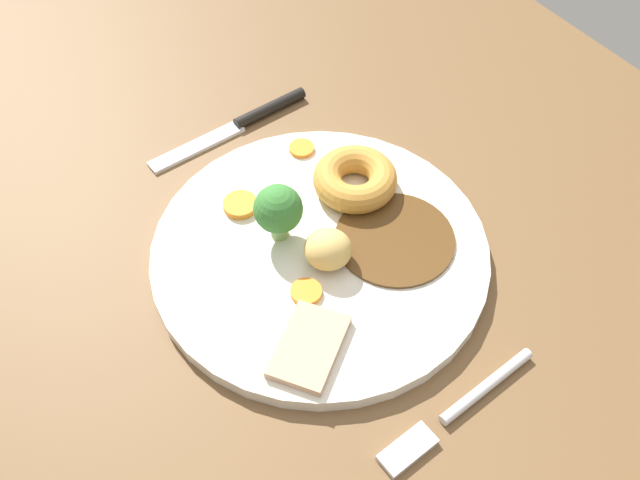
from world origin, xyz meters
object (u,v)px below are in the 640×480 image
(fork, at_px, (455,411))
(carrot_coin_side, at_px, (240,205))
(carrot_coin_front, at_px, (302,148))
(knife, at_px, (244,122))
(meat_slice_main, at_px, (309,347))
(roast_potato_left, at_px, (328,249))
(carrot_coin_back, at_px, (306,292))
(broccoli_floret, at_px, (278,210))
(dinner_plate, at_px, (320,252))
(yorkshire_pudding, at_px, (355,179))

(fork, bearing_deg, carrot_coin_side, -85.96)
(carrot_coin_front, height_order, knife, carrot_coin_front)
(meat_slice_main, height_order, roast_potato_left, roast_potato_left)
(carrot_coin_back, height_order, broccoli_floret, broccoli_floret)
(roast_potato_left, relative_size, carrot_coin_side, 1.31)
(roast_potato_left, relative_size, fork, 0.27)
(roast_potato_left, distance_m, knife, 0.21)
(meat_slice_main, height_order, carrot_coin_front, meat_slice_main)
(dinner_plate, distance_m, carrot_coin_back, 0.05)
(roast_potato_left, height_order, knife, roast_potato_left)
(yorkshire_pudding, xyz_separation_m, carrot_coin_front, (0.07, 0.01, -0.01))
(carrot_coin_back, xyz_separation_m, fork, (-0.15, -0.04, -0.01))
(roast_potato_left, relative_size, knife, 0.22)
(roast_potato_left, bearing_deg, fork, -178.13)
(carrot_coin_front, height_order, carrot_coin_side, carrot_coin_side)
(carrot_coin_back, bearing_deg, roast_potato_left, -62.17)
(knife, bearing_deg, carrot_coin_front, 103.16)
(carrot_coin_front, bearing_deg, yorkshire_pudding, -169.45)
(meat_slice_main, xyz_separation_m, roast_potato_left, (0.06, -0.06, 0.01))
(roast_potato_left, bearing_deg, carrot_coin_back, 117.83)
(meat_slice_main, height_order, carrot_coin_back, meat_slice_main)
(dinner_plate, height_order, carrot_coin_side, carrot_coin_side)
(yorkshire_pudding, bearing_deg, carrot_coin_front, 10.55)
(yorkshire_pudding, xyz_separation_m, carrot_coin_side, (0.04, 0.10, -0.01))
(carrot_coin_front, bearing_deg, meat_slice_main, 148.80)
(meat_slice_main, bearing_deg, carrot_coin_front, -31.20)
(yorkshire_pudding, relative_size, carrot_coin_side, 2.48)
(carrot_coin_side, height_order, knife, carrot_coin_side)
(knife, bearing_deg, meat_slice_main, 67.53)
(meat_slice_main, xyz_separation_m, yorkshire_pudding, (0.12, -0.13, 0.01))
(meat_slice_main, xyz_separation_m, broccoli_floret, (0.11, -0.04, 0.03))
(dinner_plate, height_order, meat_slice_main, meat_slice_main)
(carrot_coin_side, height_order, broccoli_floret, broccoli_floret)
(roast_potato_left, bearing_deg, knife, -9.10)
(carrot_coin_side, bearing_deg, dinner_plate, -156.12)
(meat_slice_main, xyz_separation_m, knife, (0.27, -0.09, -0.01))
(dinner_plate, relative_size, carrot_coin_side, 9.41)
(broccoli_floret, distance_m, knife, 0.17)
(broccoli_floret, bearing_deg, dinner_plate, -145.38)
(meat_slice_main, bearing_deg, yorkshire_pudding, -47.07)
(carrot_coin_back, bearing_deg, carrot_coin_side, -0.85)
(dinner_plate, xyz_separation_m, meat_slice_main, (-0.08, 0.06, 0.01))
(knife, bearing_deg, yorkshire_pudding, 100.36)
(broccoli_floret, bearing_deg, fork, -173.54)
(broccoli_floret, bearing_deg, carrot_coin_front, -42.98)
(carrot_coin_front, bearing_deg, knife, 16.44)
(dinner_plate, bearing_deg, meat_slice_main, 141.61)
(carrot_coin_side, xyz_separation_m, fork, (-0.26, -0.04, -0.01))
(carrot_coin_front, distance_m, carrot_coin_side, 0.09)
(dinner_plate, relative_size, fork, 1.94)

